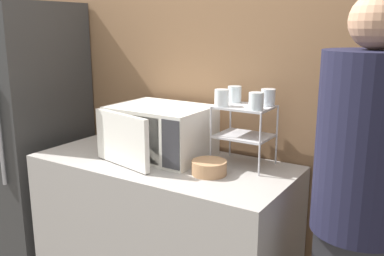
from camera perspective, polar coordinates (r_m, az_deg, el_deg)
wall_back at (r=2.66m, az=0.82°, el=5.63°), size 8.00×0.06×2.60m
counter at (r=2.61m, az=-3.81°, el=-14.02°), size 1.48×0.69×0.92m
microwave at (r=2.48m, az=-4.42°, el=-0.47°), size 0.56×0.53×0.30m
dish_rack at (r=2.31m, az=7.00°, el=0.70°), size 0.29×0.24×0.33m
glass_front_left at (r=2.26m, az=3.98°, el=4.04°), size 0.08×0.08×0.09m
glass_back_right at (r=2.31m, az=10.11°, el=4.04°), size 0.08×0.08×0.09m
glass_front_right at (r=2.18m, az=8.55°, el=3.56°), size 0.08×0.08×0.09m
glass_back_left at (r=2.39m, az=5.70°, el=4.51°), size 0.08×0.08×0.09m
bowl at (r=2.21m, az=2.31°, el=-5.32°), size 0.18×0.18×0.07m
person at (r=1.92m, az=21.61°, el=-7.75°), size 0.39×0.39×1.79m
refrigerator at (r=3.27m, az=-20.98°, el=-0.79°), size 0.65×0.69×1.81m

